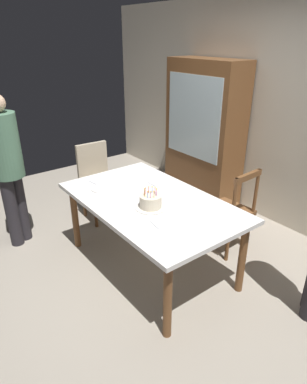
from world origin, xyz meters
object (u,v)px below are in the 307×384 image
Objects in this scene: plate_near_celebrant at (102,189)px; plate_far_side at (164,190)px; dining_table at (150,207)px; birthday_cake at (151,202)px; chair_spindle_back at (230,212)px; chair_upholstered at (97,177)px; china_cabinet at (204,133)px; person_celebrant at (7,164)px.

plate_near_celebrant and plate_far_side have the same top height.
birthday_cake is at bearing -35.88° from dining_table.
plate_near_celebrant is 0.23× the size of chair_spindle_back.
chair_upholstered is at bearing 174.66° from dining_table.
plate_far_side is at bearing 50.13° from plate_near_celebrant.
china_cabinet is (-1.00, 1.65, 0.14)m from birthday_cake.
dining_table is 8.08× the size of plate_far_side.
china_cabinet is at bearing 120.37° from plate_far_side.
chair_spindle_back is 0.57× the size of person_celebrant.
birthday_cake is 0.15× the size of china_cabinet.
plate_near_celebrant is 1.00× the size of plate_far_side.
plate_far_side is at bearing 110.36° from dining_table.
chair_upholstered reaches higher than plate_near_celebrant.
chair_upholstered is at bearing 171.29° from birthday_cake.
chair_spindle_back is 0.50× the size of china_cabinet.
chair_upholstered is 1.10m from person_celebrant.
plate_far_side is at bearing -119.76° from chair_spindle_back.
china_cabinet is at bearing 80.39° from person_celebrant.
person_celebrant is (-1.54, -1.76, 0.49)m from chair_spindle_back.
china_cabinet reaches higher than person_celebrant.
china_cabinet reaches higher than plate_far_side.
china_cabinet is at bearing 121.03° from birthday_cake.
chair_spindle_back is (0.26, 0.85, -0.22)m from dining_table.
plate_near_celebrant is (-0.49, -0.24, 0.09)m from dining_table.
chair_upholstered reaches higher than plate_far_side.
chair_spindle_back reaches higher than dining_table.
dining_table is at bearing 144.12° from birthday_cake.
person_celebrant reaches higher than chair_spindle_back.
chair_spindle_back and chair_upholstered have the same top height.
person_celebrant is at bearing -131.24° from chair_spindle_back.
birthday_cake is at bearing -8.71° from chair_upholstered.
plate_near_celebrant is at bearing -78.30° from china_cabinet.
plate_far_side is at bearing 123.52° from birthday_cake.
china_cabinet reaches higher than chair_spindle_back.
china_cabinet reaches higher than plate_near_celebrant.
plate_near_celebrant is at bearing -129.87° from plate_far_side.
chair_upholstered is 0.57× the size of person_celebrant.
chair_upholstered is (-0.79, 0.36, -0.23)m from plate_near_celebrant.
chair_upholstered is (-1.54, -0.73, 0.07)m from chair_spindle_back.
chair_spindle_back is at bearing 48.76° from person_celebrant.
birthday_cake is 0.29× the size of chair_spindle_back.
plate_near_celebrant is at bearing 40.05° from person_celebrant.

